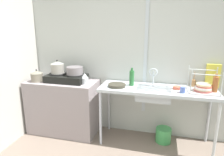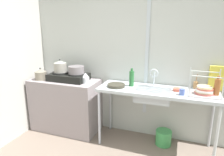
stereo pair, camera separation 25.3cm
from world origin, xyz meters
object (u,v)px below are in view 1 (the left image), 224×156
at_px(pot_beside_stove, 37,76).
at_px(frying_pan, 117,85).
at_px(dish_rack, 203,88).
at_px(percolator, 85,79).
at_px(cereal_box, 213,76).
at_px(utensil_jar, 193,83).
at_px(stove, 66,78).
at_px(pot_on_left_burner, 57,67).
at_px(small_bowl_on_drainboard, 177,88).
at_px(sink_basin, 153,94).
at_px(bucket_on_floor, 163,135).
at_px(cup_by_rack, 183,90).
at_px(pot_on_right_burner, 75,71).
at_px(bottle_by_rack, 215,84).
at_px(bottle_by_sink, 132,78).
at_px(faucet, 153,74).

bearing_deg(pot_beside_stove, frying_pan, 1.56).
bearing_deg(dish_rack, percolator, -179.12).
distance_m(cereal_box, utensil_jar, 0.26).
relative_size(stove, pot_on_left_burner, 2.88).
height_order(stove, utensil_jar, utensil_jar).
bearing_deg(small_bowl_on_drainboard, dish_rack, -8.57).
bearing_deg(utensil_jar, percolator, -170.07).
height_order(sink_basin, dish_rack, dish_rack).
relative_size(frying_pan, dish_rack, 0.67).
height_order(dish_rack, bucket_on_floor, dish_rack).
distance_m(percolator, bucket_on_floor, 1.43).
distance_m(pot_beside_stove, utensil_jar, 2.31).
relative_size(sink_basin, bucket_on_floor, 2.08).
height_order(pot_beside_stove, small_bowl_on_drainboard, pot_beside_stove).
height_order(percolator, cup_by_rack, percolator).
height_order(pot_on_right_burner, bottle_by_rack, bottle_by_rack).
xyz_separation_m(frying_pan, dish_rack, (1.13, 0.05, 0.03)).
bearing_deg(frying_pan, dish_rack, 2.37).
height_order(pot_on_left_burner, cereal_box, pot_on_left_burner).
bearing_deg(bottle_by_sink, bucket_on_floor, 2.47).
height_order(percolator, faucet, faucet).
distance_m(pot_on_right_burner, cup_by_rack, 1.55).
bearing_deg(cup_by_rack, pot_beside_stove, 179.70).
height_order(stove, small_bowl_on_drainboard, stove).
relative_size(percolator, frying_pan, 0.65).
distance_m(sink_basin, cup_by_rack, 0.40).
height_order(pot_on_left_burner, bottle_by_rack, pot_on_left_burner).
xyz_separation_m(utensil_jar, bucket_on_floor, (-0.36, -0.16, -0.78)).
distance_m(pot_on_left_burner, sink_basin, 1.48).
bearing_deg(frying_pan, cup_by_rack, -2.96).
distance_m(percolator, frying_pan, 0.49).
relative_size(faucet, cereal_box, 0.78).
bearing_deg(pot_beside_stove, pot_on_left_burner, 19.90).
bearing_deg(faucet, bottle_by_rack, -10.77).
bearing_deg(pot_on_right_burner, pot_beside_stove, -169.50).
relative_size(pot_on_left_burner, pot_on_right_burner, 0.85).
bearing_deg(pot_on_right_burner, utensil_jar, 7.20).
bearing_deg(pot_beside_stove, bottle_by_sink, 5.75).
relative_size(sink_basin, faucet, 1.83).
xyz_separation_m(pot_beside_stove, faucet, (1.73, 0.23, 0.09)).
relative_size(dish_rack, small_bowl_on_drainboard, 3.20).
height_order(faucet, cup_by_rack, faucet).
xyz_separation_m(pot_on_right_burner, sink_basin, (1.17, -0.02, -0.26)).
bearing_deg(frying_pan, percolator, 177.43).
bearing_deg(dish_rack, bucket_on_floor, 169.17).
height_order(cereal_box, utensil_jar, cereal_box).
xyz_separation_m(pot_on_right_burner, bucket_on_floor, (1.35, 0.06, -0.91)).
xyz_separation_m(pot_beside_stove, cup_by_rack, (2.12, -0.01, -0.05)).
bearing_deg(faucet, bucket_on_floor, -19.47).
bearing_deg(utensil_jar, bottle_by_rack, -46.79).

